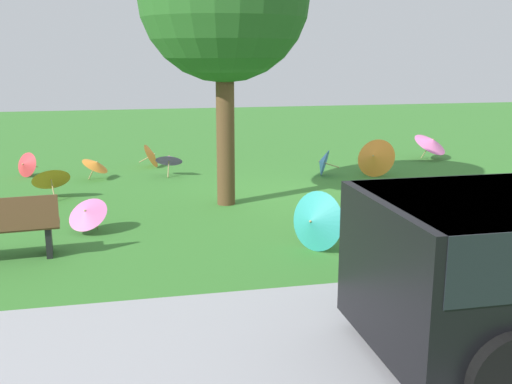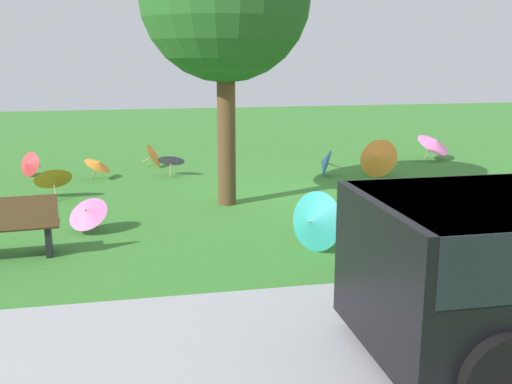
# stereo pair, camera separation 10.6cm
# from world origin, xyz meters

# --- Properties ---
(ground) EXTENTS (40.00, 40.00, 0.00)m
(ground) POSITION_xyz_m (0.00, 0.00, 0.00)
(ground) COLOR #387A2D
(road_strip) EXTENTS (40.00, 3.78, 0.01)m
(road_strip) POSITION_xyz_m (0.00, 6.46, 0.00)
(road_strip) COLOR #9E9EA3
(road_strip) RESTS_ON ground
(parasol_pink_0) EXTENTS (1.21, 1.20, 0.78)m
(parasol_pink_0) POSITION_xyz_m (-5.45, -3.26, 0.47)
(parasol_pink_0) COLOR tan
(parasol_pink_0) RESTS_ON ground
(parasol_orange_0) EXTENTS (0.77, 0.78, 0.55)m
(parasol_orange_0) POSITION_xyz_m (3.14, -2.49, 0.36)
(parasol_orange_0) COLOR tan
(parasol_orange_0) RESTS_ON ground
(parasol_purple_2) EXTENTS (0.74, 0.73, 0.61)m
(parasol_purple_2) POSITION_xyz_m (1.51, -2.58, 0.40)
(parasol_purple_2) COLOR tan
(parasol_purple_2) RESTS_ON ground
(parasol_orange_1) EXTENTS (0.87, 0.82, 0.72)m
(parasol_orange_1) POSITION_xyz_m (3.93, -0.86, 0.43)
(parasol_orange_1) COLOR tan
(parasol_orange_1) RESTS_ON ground
(parasol_orange_2) EXTENTS (1.01, 1.03, 0.90)m
(parasol_orange_2) POSITION_xyz_m (-3.09, -1.52, 0.45)
(parasol_orange_2) COLOR tan
(parasol_orange_2) RESTS_ON ground
(parasol_blue_0) EXTENTS (0.63, 0.69, 0.64)m
(parasol_blue_0) POSITION_xyz_m (-1.93, -1.82, 0.32)
(parasol_blue_0) COLOR tan
(parasol_blue_0) RESTS_ON ground
(parasol_pink_1) EXTENTS (0.83, 0.80, 0.58)m
(parasol_pink_1) POSITION_xyz_m (3.12, 1.73, 0.33)
(parasol_pink_1) COLOR tan
(parasol_pink_1) RESTS_ON ground
(parasol_orange_3) EXTENTS (0.61, 0.70, 0.60)m
(parasol_orange_3) POSITION_xyz_m (1.83, -3.77, 0.30)
(parasol_orange_3) COLOR tan
(parasol_orange_3) RESTS_ON ground
(parasol_teal_0) EXTENTS (0.83, 0.89, 0.88)m
(parasol_teal_0) POSITION_xyz_m (-0.08, 3.32, 0.44)
(parasol_teal_0) COLOR tan
(parasol_teal_0) RESTS_ON ground
(parasol_red_0) EXTENTS (0.63, 0.60, 0.58)m
(parasol_red_0) POSITION_xyz_m (4.74, -3.14, 0.29)
(parasol_red_0) COLOR tan
(parasol_red_0) RESTS_ON ground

